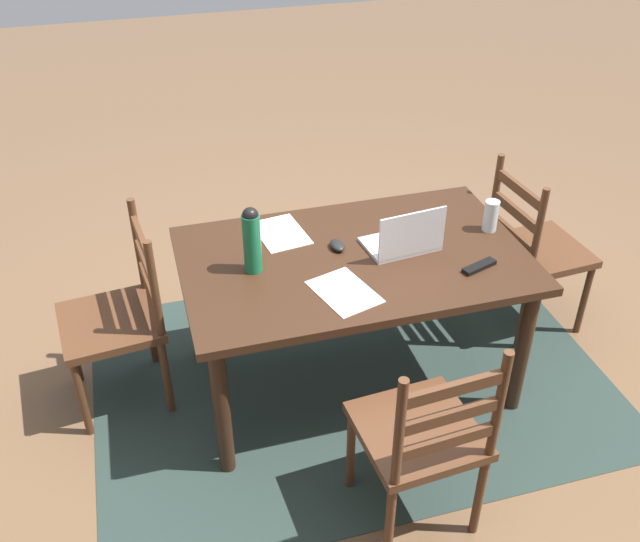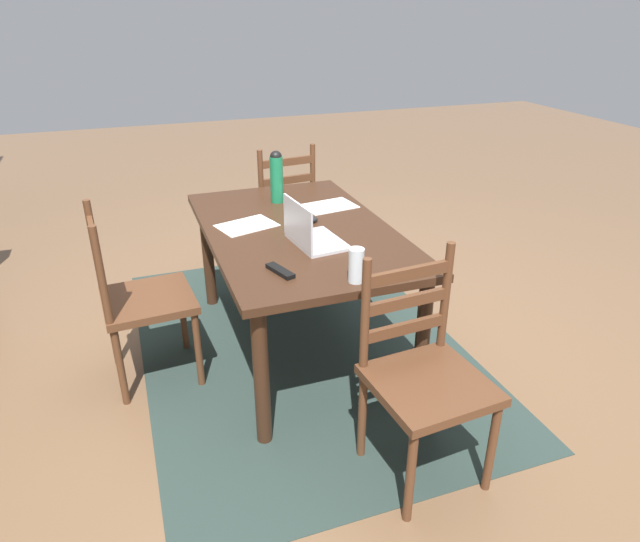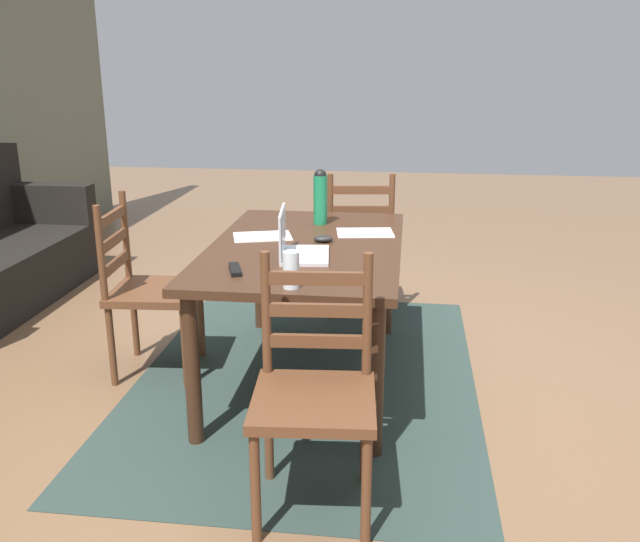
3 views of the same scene
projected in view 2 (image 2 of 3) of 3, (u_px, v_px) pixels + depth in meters
The scene contains 13 objects.
ground_plane at pixel (300, 345), 3.29m from camera, with size 14.00×14.00×0.00m, color brown.
area_rug at pixel (300, 345), 3.29m from camera, with size 2.50×1.76×0.01m, color #283833.
dining_table at pixel (298, 244), 3.01m from camera, with size 1.54×0.95×0.74m.
chair_right_near at pixel (280, 210), 4.05m from camera, with size 0.49×0.49×0.95m.
chair_far_head at pixel (139, 299), 2.83m from camera, with size 0.47×0.47×0.95m.
chair_left_near at pixel (424, 376), 2.25m from camera, with size 0.47×0.47×0.95m.
laptop at pixel (309, 234), 2.75m from camera, with size 0.34×0.26×0.23m.
water_bottle at pixel (277, 176), 3.29m from camera, with size 0.08×0.08×0.31m.
drinking_glass at pixel (356, 265), 2.37m from camera, with size 0.07×0.07×0.15m, color silver.
computer_mouse at pixel (309, 220), 3.04m from camera, with size 0.06×0.10×0.03m, color black.
tv_remote at pixel (280, 271), 2.48m from camera, with size 0.04×0.17×0.02m, color black.
paper_stack_left at pixel (247, 225), 3.00m from camera, with size 0.21×0.30×0.00m, color white.
paper_stack_right at pixel (329, 206), 3.29m from camera, with size 0.21×0.30×0.00m, color white.
Camera 2 is at (-2.66, 0.83, 1.82)m, focal length 31.60 mm.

